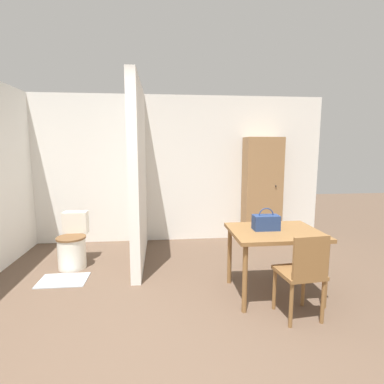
# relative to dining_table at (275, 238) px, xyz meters

# --- Properties ---
(ground_plane) EXTENTS (16.00, 16.00, 0.00)m
(ground_plane) POSITION_rel_dining_table_xyz_m (-1.11, -1.08, -0.64)
(ground_plane) COLOR brown
(wall_back) EXTENTS (5.45, 0.12, 2.50)m
(wall_back) POSITION_rel_dining_table_xyz_m (-1.11, 2.19, 0.61)
(wall_back) COLOR white
(wall_back) RESTS_ON ground_plane
(partition_wall) EXTENTS (0.12, 1.77, 2.50)m
(partition_wall) POSITION_rel_dining_table_xyz_m (-1.54, 1.25, 0.61)
(partition_wall) COLOR white
(partition_wall) RESTS_ON ground_plane
(dining_table) EXTENTS (0.95, 0.78, 0.73)m
(dining_table) POSITION_rel_dining_table_xyz_m (0.00, 0.00, 0.00)
(dining_table) COLOR brown
(dining_table) RESTS_ON ground_plane
(wooden_chair) EXTENTS (0.42, 0.42, 0.85)m
(wooden_chair) POSITION_rel_dining_table_xyz_m (0.08, -0.51, -0.17)
(wooden_chair) COLOR brown
(wooden_chair) RESTS_ON ground_plane
(toilet) EXTENTS (0.38, 0.53, 0.72)m
(toilet) POSITION_rel_dining_table_xyz_m (-2.44, 1.06, -0.34)
(toilet) COLOR silver
(toilet) RESTS_ON ground_plane
(handbag) EXTENTS (0.28, 0.15, 0.24)m
(handbag) POSITION_rel_dining_table_xyz_m (-0.09, 0.03, 0.17)
(handbag) COLOR navy
(handbag) RESTS_ON dining_table
(wooden_cabinet) EXTENTS (0.63, 0.38, 1.80)m
(wooden_cabinet) POSITION_rel_dining_table_xyz_m (0.51, 1.93, 0.25)
(wooden_cabinet) COLOR #997047
(wooden_cabinet) RESTS_ON ground_plane
(bath_mat) EXTENTS (0.57, 0.40, 0.01)m
(bath_mat) POSITION_rel_dining_table_xyz_m (-2.44, 0.59, -0.64)
(bath_mat) COLOR #B2BCC6
(bath_mat) RESTS_ON ground_plane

